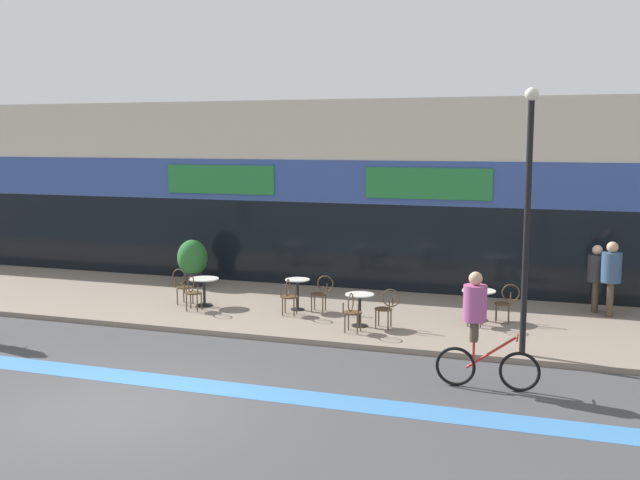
% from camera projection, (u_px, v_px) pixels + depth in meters
% --- Properties ---
extents(ground_plane, '(120.00, 120.00, 0.00)m').
position_uv_depth(ground_plane, '(120.00, 409.00, 12.07)').
color(ground_plane, '#424244').
extents(sidewalk_slab, '(40.00, 5.50, 0.12)m').
position_uv_depth(sidewalk_slab, '(284.00, 309.00, 18.86)').
color(sidewalk_slab, gray).
rests_on(sidewalk_slab, ground).
extents(storefront_facade, '(40.00, 4.06, 5.39)m').
position_uv_depth(storefront_facade, '(340.00, 192.00, 22.93)').
color(storefront_facade, beige).
rests_on(storefront_facade, ground).
extents(bike_lane_stripe, '(36.00, 0.70, 0.01)m').
position_uv_depth(bike_lane_stripe, '(166.00, 381.00, 13.40)').
color(bike_lane_stripe, '#3D7AB7').
rests_on(bike_lane_stripe, ground).
extents(bistro_table_0, '(0.75, 0.75, 0.70)m').
position_uv_depth(bistro_table_0, '(204.00, 286.00, 18.87)').
color(bistro_table_0, black).
rests_on(bistro_table_0, sidewalk_slab).
extents(bistro_table_1, '(0.60, 0.60, 0.77)m').
position_uv_depth(bistro_table_1, '(297.00, 288.00, 18.41)').
color(bistro_table_1, black).
rests_on(bistro_table_1, sidewalk_slab).
extents(bistro_table_2, '(0.65, 0.65, 0.74)m').
position_uv_depth(bistro_table_2, '(360.00, 303.00, 16.81)').
color(bistro_table_2, black).
rests_on(bistro_table_2, sidewalk_slab).
extents(bistro_table_3, '(0.78, 0.78, 0.71)m').
position_uv_depth(bistro_table_3, '(479.00, 299.00, 17.35)').
color(bistro_table_3, black).
rests_on(bistro_table_3, sidewalk_slab).
extents(cafe_chair_0_near, '(0.45, 0.60, 0.90)m').
position_uv_depth(cafe_chair_0_near, '(193.00, 290.00, 18.28)').
color(cafe_chair_0_near, '#4C3823').
rests_on(cafe_chair_0_near, sidewalk_slab).
extents(cafe_chair_0_side, '(0.59, 0.44, 0.90)m').
position_uv_depth(cafe_chair_0_side, '(182.00, 284.00, 19.08)').
color(cafe_chair_0_side, '#4C3823').
rests_on(cafe_chair_0_side, sidewalk_slab).
extents(cafe_chair_1_near, '(0.45, 0.60, 0.90)m').
position_uv_depth(cafe_chair_1_near, '(289.00, 294.00, 17.82)').
color(cafe_chair_1_near, '#4C3823').
rests_on(cafe_chair_1_near, sidewalk_slab).
extents(cafe_chair_1_side, '(0.59, 0.43, 0.90)m').
position_uv_depth(cafe_chair_1_side, '(322.00, 291.00, 18.21)').
color(cafe_chair_1_side, '#4C3823').
rests_on(cafe_chair_1_side, sidewalk_slab).
extents(cafe_chair_2_near, '(0.40, 0.58, 0.90)m').
position_uv_depth(cafe_chair_2_near, '(352.00, 310.00, 16.22)').
color(cafe_chair_2_near, '#4C3823').
rests_on(cafe_chair_2_near, sidewalk_slab).
extents(cafe_chair_2_side, '(0.58, 0.40, 0.90)m').
position_uv_depth(cafe_chair_2_side, '(387.00, 306.00, 16.61)').
color(cafe_chair_2_side, '#4C3823').
rests_on(cafe_chair_2_side, sidewalk_slab).
extents(cafe_chair_3_near, '(0.41, 0.58, 0.90)m').
position_uv_depth(cafe_chair_3_near, '(475.00, 304.00, 16.76)').
color(cafe_chair_3_near, '#4C3823').
rests_on(cafe_chair_3_near, sidewalk_slab).
extents(cafe_chair_3_side, '(0.58, 0.42, 0.90)m').
position_uv_depth(cafe_chair_3_side, '(506.00, 300.00, 17.15)').
color(cafe_chair_3_side, '#4C3823').
rests_on(cafe_chair_3_side, sidewalk_slab).
extents(planter_pot, '(0.86, 0.86, 1.33)m').
position_uv_depth(planter_pot, '(193.00, 261.00, 21.38)').
color(planter_pot, '#232326').
rests_on(planter_pot, sidewalk_slab).
extents(lamp_post, '(0.26, 0.26, 5.15)m').
position_uv_depth(lamp_post, '(528.00, 203.00, 14.25)').
color(lamp_post, black).
rests_on(lamp_post, sidewalk_slab).
extents(cyclist_1, '(1.79, 0.48, 2.06)m').
position_uv_depth(cyclist_1, '(479.00, 323.00, 12.93)').
color(cyclist_1, black).
rests_on(cyclist_1, ground).
extents(pedestrian_near_end, '(0.45, 0.45, 1.65)m').
position_uv_depth(pedestrian_near_end, '(596.00, 272.00, 18.11)').
color(pedestrian_near_end, '#4C3D2D').
rests_on(pedestrian_near_end, sidewalk_slab).
extents(pedestrian_far_end, '(0.48, 0.48, 1.79)m').
position_uv_depth(pedestrian_far_end, '(611.00, 272.00, 17.69)').
color(pedestrian_far_end, '#4C3D2D').
rests_on(pedestrian_far_end, sidewalk_slab).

